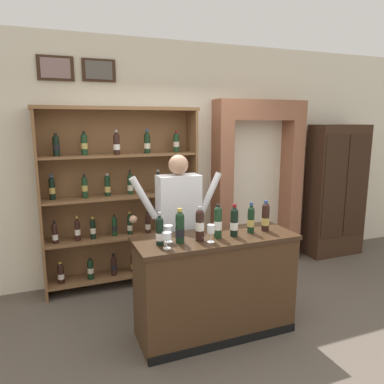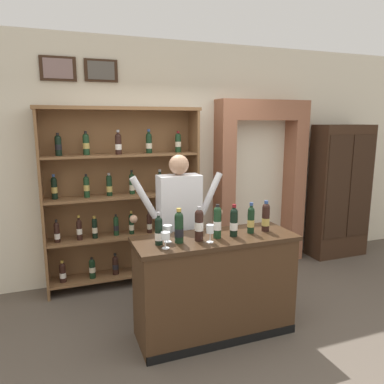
% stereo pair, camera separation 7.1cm
% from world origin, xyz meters
% --- Properties ---
extents(ground_plane, '(14.00, 14.00, 0.02)m').
position_xyz_m(ground_plane, '(0.00, 0.00, -0.01)').
color(ground_plane, brown).
extents(back_wall, '(12.00, 0.19, 3.04)m').
position_xyz_m(back_wall, '(-0.00, 1.71, 1.52)').
color(back_wall, beige).
rests_on(back_wall, ground).
extents(wine_shelf, '(1.91, 0.37, 2.20)m').
position_xyz_m(wine_shelf, '(-0.60, 1.46, 1.16)').
color(wine_shelf, brown).
rests_on(wine_shelf, ground).
extents(archway_doorway, '(1.34, 0.45, 2.32)m').
position_xyz_m(archway_doorway, '(1.37, 1.57, 1.29)').
color(archway_doorway, '#935B42').
rests_on(archway_doorway, ground).
extents(side_cabinet, '(0.88, 0.40, 1.99)m').
position_xyz_m(side_cabinet, '(2.65, 1.33, 1.00)').
color(side_cabinet, '#382316').
rests_on(side_cabinet, ground).
extents(tasting_counter, '(1.53, 0.57, 0.98)m').
position_xyz_m(tasting_counter, '(0.01, -0.00, 0.49)').
color(tasting_counter, '#422B19').
rests_on(tasting_counter, ground).
extents(shopkeeper, '(1.03, 0.22, 1.70)m').
position_xyz_m(shopkeeper, '(-0.15, 0.59, 1.07)').
color(shopkeeper, '#2D3347').
rests_on(shopkeeper, ground).
extents(tasting_bottle_brunello, '(0.07, 0.07, 0.29)m').
position_xyz_m(tasting_bottle_brunello, '(-0.54, -0.03, 1.11)').
color(tasting_bottle_brunello, black).
rests_on(tasting_bottle_brunello, tasting_counter).
extents(tasting_bottle_vin_santo, '(0.08, 0.08, 0.31)m').
position_xyz_m(tasting_bottle_vin_santo, '(-0.36, -0.04, 1.12)').
color(tasting_bottle_vin_santo, black).
rests_on(tasting_bottle_vin_santo, tasting_counter).
extents(tasting_bottle_rosso, '(0.08, 0.08, 0.31)m').
position_xyz_m(tasting_bottle_rosso, '(-0.17, -0.05, 1.13)').
color(tasting_bottle_rosso, black).
rests_on(tasting_bottle_rosso, tasting_counter).
extents(tasting_bottle_chianti, '(0.07, 0.07, 0.32)m').
position_xyz_m(tasting_bottle_chianti, '(0.01, -0.03, 1.13)').
color(tasting_bottle_chianti, '#19381E').
rests_on(tasting_bottle_chianti, tasting_counter).
extents(tasting_bottle_bianco, '(0.07, 0.07, 0.31)m').
position_xyz_m(tasting_bottle_bianco, '(0.18, -0.05, 1.12)').
color(tasting_bottle_bianco, black).
rests_on(tasting_bottle_bianco, tasting_counter).
extents(tasting_bottle_riserva, '(0.07, 0.07, 0.30)m').
position_xyz_m(tasting_bottle_riserva, '(0.38, -0.01, 1.12)').
color(tasting_bottle_riserva, black).
rests_on(tasting_bottle_riserva, tasting_counter).
extents(tasting_bottle_grappa, '(0.08, 0.08, 0.30)m').
position_xyz_m(tasting_bottle_grappa, '(0.55, -0.00, 1.12)').
color(tasting_bottle_grappa, black).
rests_on(tasting_bottle_grappa, tasting_counter).
extents(wine_glass_center, '(0.08, 0.08, 0.14)m').
position_xyz_m(wine_glass_center, '(-0.51, -0.15, 1.09)').
color(wine_glass_center, silver).
rests_on(wine_glass_center, tasting_counter).
extents(wine_glass_spare, '(0.08, 0.08, 0.15)m').
position_xyz_m(wine_glass_spare, '(-0.45, 0.01, 1.10)').
color(wine_glass_spare, silver).
rests_on(wine_glass_spare, tasting_counter).
extents(wine_glass_right, '(0.07, 0.07, 0.16)m').
position_xyz_m(wine_glass_right, '(-0.10, -0.13, 1.09)').
color(wine_glass_right, silver).
rests_on(wine_glass_right, tasting_counter).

